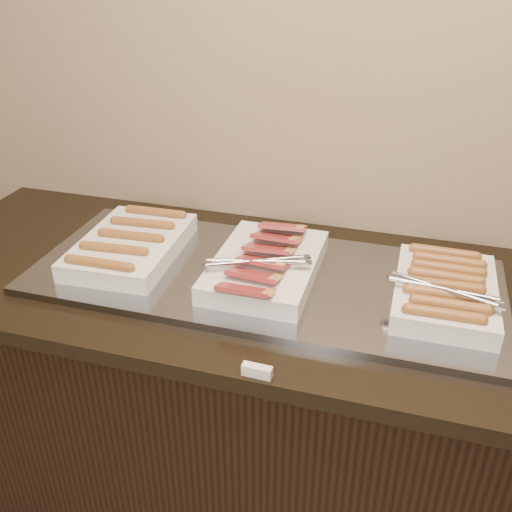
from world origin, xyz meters
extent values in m
cube|color=#9E896B|center=(0.00, 2.50, 1.40)|extent=(6.00, 0.05, 2.80)
cube|color=black|center=(0.00, 2.13, 0.43)|extent=(2.00, 0.70, 0.86)
cube|color=black|center=(0.00, 2.13, 0.88)|extent=(2.06, 0.76, 0.04)
cube|color=gray|center=(-0.03, 2.13, 0.91)|extent=(1.20, 0.50, 0.02)
cube|color=silver|center=(-0.40, 2.13, 0.95)|extent=(0.27, 0.39, 0.05)
cylinder|color=olive|center=(-0.40, 1.97, 0.98)|extent=(0.17, 0.03, 0.03)
cylinder|color=olive|center=(-0.41, 2.05, 0.98)|extent=(0.17, 0.04, 0.03)
cylinder|color=olive|center=(-0.40, 2.13, 0.98)|extent=(0.17, 0.04, 0.03)
cylinder|color=olive|center=(-0.40, 2.21, 0.98)|extent=(0.17, 0.04, 0.03)
cylinder|color=olive|center=(-0.40, 2.29, 0.98)|extent=(0.17, 0.03, 0.03)
cube|color=silver|center=(-0.02, 2.13, 0.95)|extent=(0.25, 0.38, 0.05)
cube|color=#AC3837|center=(-0.02, 1.97, 0.97)|extent=(0.13, 0.09, 0.04)
cube|color=#AC3837|center=(-0.02, 2.04, 0.97)|extent=(0.13, 0.10, 0.04)
cube|color=#AC3837|center=(-0.01, 2.10, 0.98)|extent=(0.13, 0.10, 0.04)
cube|color=#AC3837|center=(-0.02, 2.16, 0.98)|extent=(0.13, 0.09, 0.04)
cube|color=#AC3837|center=(-0.01, 2.22, 0.98)|extent=(0.13, 0.09, 0.04)
cube|color=#AC3837|center=(-0.01, 2.29, 0.99)|extent=(0.13, 0.10, 0.04)
cube|color=silver|center=(0.42, 2.13, 0.95)|extent=(0.23, 0.35, 0.05)
cylinder|color=olive|center=(0.42, 1.99, 0.98)|extent=(0.15, 0.03, 0.03)
cylinder|color=olive|center=(0.43, 2.03, 0.98)|extent=(0.15, 0.03, 0.03)
cylinder|color=olive|center=(0.41, 2.07, 0.98)|extent=(0.15, 0.03, 0.03)
cylinder|color=olive|center=(0.42, 2.11, 0.98)|extent=(0.15, 0.03, 0.03)
cylinder|color=olive|center=(0.42, 2.15, 0.98)|extent=(0.15, 0.03, 0.03)
cylinder|color=olive|center=(0.43, 2.19, 0.98)|extent=(0.15, 0.03, 0.03)
cylinder|color=olive|center=(0.43, 2.23, 0.98)|extent=(0.15, 0.03, 0.03)
cylinder|color=olive|center=(0.42, 2.27, 0.98)|extent=(0.15, 0.03, 0.03)
cube|color=silver|center=(0.06, 1.77, 0.91)|extent=(0.06, 0.02, 0.03)
camera|label=1|loc=(0.32, 0.91, 1.68)|focal=40.00mm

